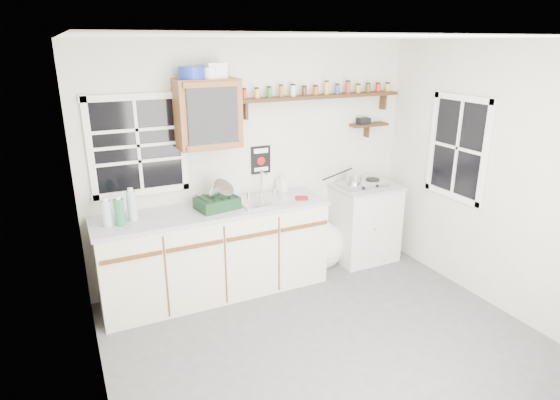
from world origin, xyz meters
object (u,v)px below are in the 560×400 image
(main_cabinet, at_px, (216,251))
(dish_rack, at_px, (218,199))
(hotplate, at_px, (363,184))
(spice_shelf, at_px, (322,95))
(right_cabinet, at_px, (364,222))
(upper_cabinet, at_px, (208,114))

(main_cabinet, xyz_separation_m, dish_rack, (0.05, -0.01, 0.55))
(hotplate, bearing_deg, spice_shelf, 157.10)
(main_cabinet, distance_m, hotplate, 1.84)
(main_cabinet, height_order, right_cabinet, main_cabinet)
(spice_shelf, height_order, hotplate, spice_shelf)
(upper_cabinet, height_order, spice_shelf, upper_cabinet)
(dish_rack, bearing_deg, right_cabinet, -8.80)
(upper_cabinet, bearing_deg, right_cabinet, -3.76)
(dish_rack, bearing_deg, upper_cabinet, 85.20)
(main_cabinet, relative_size, hotplate, 4.38)
(right_cabinet, distance_m, dish_rack, 1.87)
(dish_rack, height_order, hotplate, dish_rack)
(upper_cabinet, relative_size, spice_shelf, 0.34)
(main_cabinet, distance_m, spice_shelf, 1.99)
(upper_cabinet, relative_size, dish_rack, 1.51)
(spice_shelf, relative_size, hotplate, 3.62)
(right_cabinet, distance_m, hotplate, 0.49)
(upper_cabinet, height_order, hotplate, upper_cabinet)
(spice_shelf, xyz_separation_m, dish_rack, (-1.27, -0.22, -0.92))
(dish_rack, bearing_deg, spice_shelf, 0.05)
(spice_shelf, bearing_deg, dish_rack, -169.98)
(spice_shelf, relative_size, dish_rack, 4.44)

